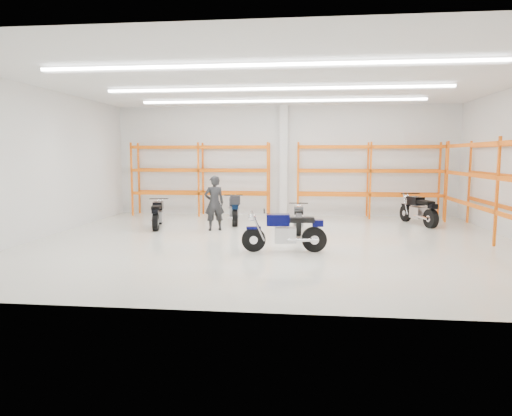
# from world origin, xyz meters

# --- Properties ---
(ground) EXTENTS (14.00, 14.00, 0.00)m
(ground) POSITION_xyz_m (0.00, 0.00, 0.00)
(ground) COLOR beige
(ground) RESTS_ON ground
(room_shell) EXTENTS (14.02, 12.02, 4.51)m
(room_shell) POSITION_xyz_m (0.00, 0.03, 3.28)
(room_shell) COLOR white
(room_shell) RESTS_ON ground
(motorcycle_main) EXTENTS (2.21, 0.73, 1.08)m
(motorcycle_main) POSITION_xyz_m (0.47, -1.33, 0.51)
(motorcycle_main) COLOR black
(motorcycle_main) RESTS_ON ground
(motorcycle_back_a) EXTENTS (0.71, 1.96, 0.97)m
(motorcycle_back_a) POSITION_xyz_m (-4.13, 2.04, 0.46)
(motorcycle_back_a) COLOR black
(motorcycle_back_a) RESTS_ON ground
(motorcycle_back_b) EXTENTS (0.81, 2.14, 1.10)m
(motorcycle_back_b) POSITION_xyz_m (-1.65, 3.20, 0.53)
(motorcycle_back_b) COLOR black
(motorcycle_back_b) RESTS_ON ground
(motorcycle_back_c) EXTENTS (0.62, 1.86, 0.92)m
(motorcycle_back_c) POSITION_xyz_m (0.69, 1.65, 0.43)
(motorcycle_back_c) COLOR black
(motorcycle_back_c) RESTS_ON ground
(motorcycle_back_d) EXTENTS (0.99, 2.17, 1.10)m
(motorcycle_back_d) POSITION_xyz_m (4.95, 3.68, 0.52)
(motorcycle_back_d) COLOR black
(motorcycle_back_d) RESTS_ON ground
(standing_man) EXTENTS (0.78, 0.66, 1.82)m
(standing_man) POSITION_xyz_m (-2.09, 1.77, 0.91)
(standing_man) COLOR black
(standing_man) RESTS_ON ground
(structural_column) EXTENTS (0.32, 0.32, 4.50)m
(structural_column) POSITION_xyz_m (0.00, 5.82, 2.25)
(structural_column) COLOR white
(structural_column) RESTS_ON ground
(pallet_racking_back_left) EXTENTS (5.67, 0.87, 3.00)m
(pallet_racking_back_left) POSITION_xyz_m (-3.40, 5.48, 1.79)
(pallet_racking_back_left) COLOR #FF6D00
(pallet_racking_back_left) RESTS_ON ground
(pallet_racking_back_right) EXTENTS (5.67, 0.87, 3.00)m
(pallet_racking_back_right) POSITION_xyz_m (3.40, 5.48, 1.79)
(pallet_racking_back_right) COLOR #FF6D00
(pallet_racking_back_right) RESTS_ON ground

